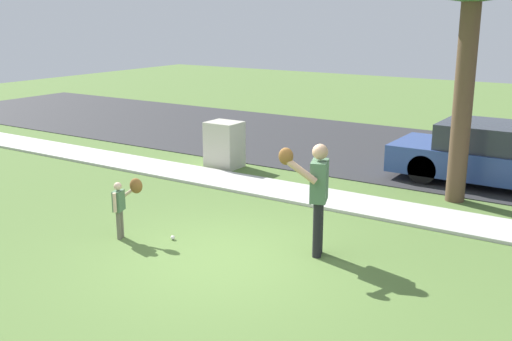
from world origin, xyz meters
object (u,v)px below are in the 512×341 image
object	(u,v)px
person_adult	(316,188)
person_child	(124,200)
baseball	(173,238)
utility_cabinet	(224,145)
parked_wagon_blue	(499,156)

from	to	relation	value
person_adult	person_child	size ratio (longest dim) A/B	1.74
person_child	baseball	bearing A→B (deg)	5.24
utility_cabinet	parked_wagon_blue	xyz separation A→B (m)	(5.94, 1.92, 0.11)
person_adult	parked_wagon_blue	bearing A→B (deg)	-125.39
baseball	person_child	bearing A→B (deg)	-154.24
person_adult	person_child	world-z (taller)	person_adult
baseball	utility_cabinet	bearing A→B (deg)	115.90
person_child	baseball	xyz separation A→B (m)	(0.72, 0.35, -0.63)
baseball	utility_cabinet	size ratio (longest dim) A/B	0.07
person_adult	parked_wagon_blue	size ratio (longest dim) A/B	0.39
baseball	parked_wagon_blue	bearing A→B (deg)	59.33
person_adult	parked_wagon_blue	distance (m)	5.87
person_child	parked_wagon_blue	size ratio (longest dim) A/B	0.23
person_adult	utility_cabinet	world-z (taller)	person_adult
utility_cabinet	parked_wagon_blue	bearing A→B (deg)	17.94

